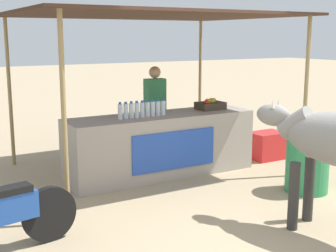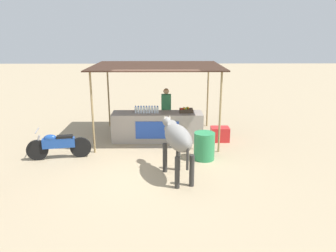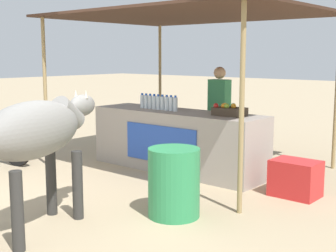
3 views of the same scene
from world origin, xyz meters
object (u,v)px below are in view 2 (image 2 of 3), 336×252
object	(u,v)px
fruit_crate	(186,110)
water_barrel	(204,146)
stall_counter	(157,127)
vendor_behind_counter	(166,111)
motorcycle_parked	(58,145)
cooler_box	(220,134)
cow	(177,139)

from	to	relation	value
fruit_crate	water_barrel	world-z (taller)	fruit_crate
stall_counter	vendor_behind_counter	size ratio (longest dim) A/B	1.82
stall_counter	vendor_behind_counter	distance (m)	0.89
stall_counter	fruit_crate	size ratio (longest dim) A/B	6.82
fruit_crate	motorcycle_parked	bearing A→B (deg)	-156.00
fruit_crate	motorcycle_parked	size ratio (longest dim) A/B	0.25
water_barrel	motorcycle_parked	size ratio (longest dim) A/B	0.45
stall_counter	cooler_box	size ratio (longest dim) A/B	5.00
stall_counter	cooler_box	bearing A→B (deg)	-2.65
water_barrel	vendor_behind_counter	bearing A→B (deg)	113.47
cooler_box	vendor_behind_counter	bearing A→B (deg)	154.68
water_barrel	cow	xyz separation A→B (m)	(-0.83, -1.22, 0.63)
cow	cooler_box	bearing A→B (deg)	61.46
cooler_box	cow	world-z (taller)	cow
stall_counter	cow	xyz separation A→B (m)	(0.55, -2.95, 0.55)
vendor_behind_counter	motorcycle_parked	world-z (taller)	vendor_behind_counter
motorcycle_parked	cow	bearing A→B (deg)	-21.31
motorcycle_parked	stall_counter	bearing A→B (deg)	30.08
fruit_crate	cooler_box	distance (m)	1.40
vendor_behind_counter	cow	distance (m)	3.71
vendor_behind_counter	cow	xyz separation A→B (m)	(0.25, -3.70, 0.18)
fruit_crate	water_barrel	bearing A→B (deg)	-76.69
water_barrel	motorcycle_parked	xyz separation A→B (m)	(-4.20, 0.09, 0.03)
cow	vendor_behind_counter	bearing A→B (deg)	93.81
vendor_behind_counter	cooler_box	distance (m)	2.08
stall_counter	cooler_box	distance (m)	2.11
vendor_behind_counter	water_barrel	world-z (taller)	vendor_behind_counter
water_barrel	cooler_box	bearing A→B (deg)	66.09
stall_counter	water_barrel	world-z (taller)	stall_counter
fruit_crate	vendor_behind_counter	distance (m)	0.98
stall_counter	vendor_behind_counter	bearing A→B (deg)	68.27
cow	motorcycle_parked	xyz separation A→B (m)	(-3.37, 1.31, -0.60)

